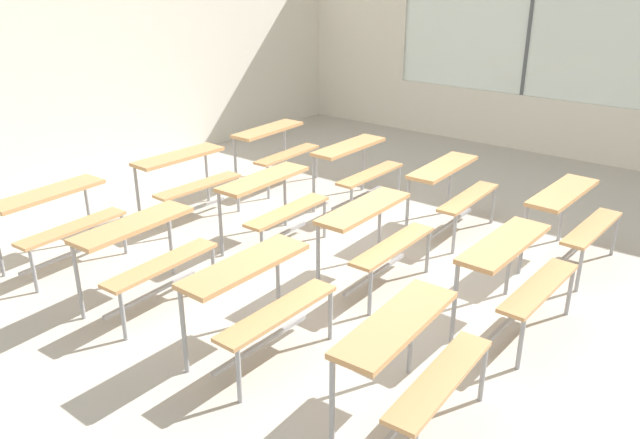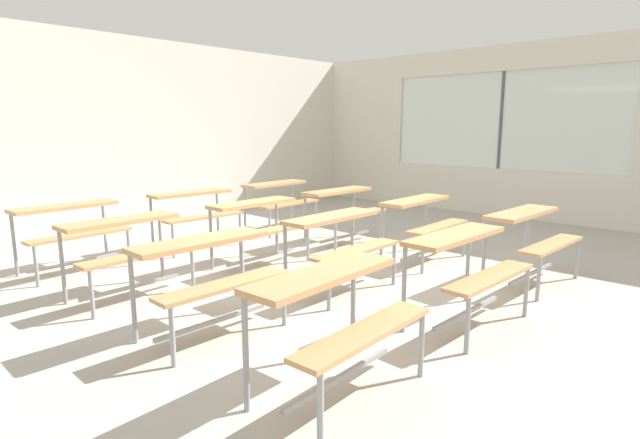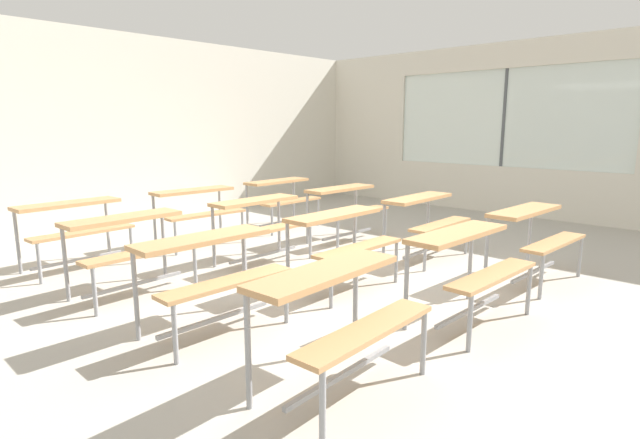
% 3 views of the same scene
% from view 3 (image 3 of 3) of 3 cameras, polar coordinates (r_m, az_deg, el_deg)
% --- Properties ---
extents(ground, '(10.00, 9.00, 0.05)m').
position_cam_3_polar(ground, '(5.29, 2.23, -7.04)').
color(ground, '#ADA89E').
extents(wall_back, '(10.00, 0.12, 3.00)m').
position_cam_3_polar(wall_back, '(8.68, -21.03, 9.50)').
color(wall_back, silver).
rests_on(wall_back, ground).
extents(wall_right, '(0.12, 9.00, 3.00)m').
position_cam_3_polar(wall_right, '(9.35, 23.81, 9.02)').
color(wall_right, silver).
rests_on(wall_right, ground).
extents(desk_bench_r0c0, '(1.12, 0.64, 0.74)m').
position_cam_3_polar(desk_bench_r0c0, '(3.00, 2.17, -9.33)').
color(desk_bench_r0c0, tan).
rests_on(desk_bench_r0c0, ground).
extents(desk_bench_r0c1, '(1.12, 0.62, 0.74)m').
position_cam_3_polar(desk_bench_r0c1, '(4.20, 16.67, -3.88)').
color(desk_bench_r0c1, tan).
rests_on(desk_bench_r0c1, ground).
extents(desk_bench_r0c2, '(1.12, 0.63, 0.74)m').
position_cam_3_polar(desk_bench_r0c2, '(5.53, 23.30, -0.83)').
color(desk_bench_r0c2, tan).
rests_on(desk_bench_r0c2, ground).
extents(desk_bench_r1c0, '(1.11, 0.61, 0.74)m').
position_cam_3_polar(desk_bench_r1c0, '(3.94, -12.35, -4.66)').
color(desk_bench_r1c0, tan).
rests_on(desk_bench_r1c0, ground).
extents(desk_bench_r1c1, '(1.10, 0.60, 0.74)m').
position_cam_3_polar(desk_bench_r1c1, '(4.87, 2.56, -1.44)').
color(desk_bench_r1c1, tan).
rests_on(desk_bench_r1c1, ground).
extents(desk_bench_r1c2, '(1.11, 0.62, 0.74)m').
position_cam_3_polar(desk_bench_r1c2, '(6.10, 11.97, 0.84)').
color(desk_bench_r1c2, tan).
rests_on(desk_bench_r1c2, ground).
extents(desk_bench_r2c0, '(1.12, 0.63, 0.74)m').
position_cam_3_polar(desk_bench_r2c0, '(5.01, -20.94, -1.79)').
color(desk_bench_r2c0, tan).
rests_on(desk_bench_r2c0, ground).
extents(desk_bench_r2c1, '(1.11, 0.60, 0.74)m').
position_cam_3_polar(desk_bench_r2c1, '(5.80, -6.71, 0.50)').
color(desk_bench_r2c1, tan).
rests_on(desk_bench_r2c1, ground).
extents(desk_bench_r2c2, '(1.11, 0.61, 0.74)m').
position_cam_3_polar(desk_bench_r2c2, '(6.85, 3.00, 2.16)').
color(desk_bench_r2c2, tan).
rests_on(desk_bench_r2c2, ground).
extents(desk_bench_r3c0, '(1.13, 0.64, 0.74)m').
position_cam_3_polar(desk_bench_r3c0, '(6.17, -26.36, 0.06)').
color(desk_bench_r3c0, tan).
rests_on(desk_bench_r3c0, ground).
extents(desk_bench_r3c1, '(1.13, 0.64, 0.74)m').
position_cam_3_polar(desk_bench_r3c1, '(6.83, -13.82, 1.82)').
color(desk_bench_r3c1, tan).
rests_on(desk_bench_r3c1, ground).
extents(desk_bench_r3c2, '(1.12, 0.62, 0.74)m').
position_cam_3_polar(desk_bench_r3c2, '(7.76, -4.35, 3.16)').
color(desk_bench_r3c2, tan).
rests_on(desk_bench_r3c2, ground).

